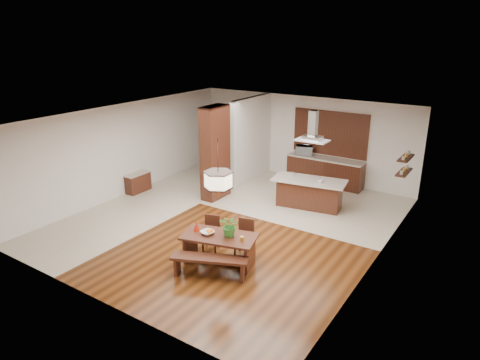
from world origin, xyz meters
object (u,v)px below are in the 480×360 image
Objects in this scene: foliage_plant at (230,226)px; island_cup at (321,181)px; dining_chair_left at (211,234)px; range_hood at (313,126)px; dining_table at (219,243)px; hallway_console at (138,183)px; microwave at (304,150)px; pendant_lantern at (218,169)px; fruit_bowl at (208,232)px; kitchen_island at (309,193)px; dining_chair_right at (244,238)px; dining_bench at (210,267)px.

foliage_plant reaches higher than island_cup.
dining_chair_left is at bearing -108.63° from island_cup.
dining_table is at bearing -94.28° from range_hood.
dining_chair_left is 1.70× the size of foliage_plant.
hallway_console is 1.56× the size of microwave.
fruit_bowl is at bearing -162.16° from pendant_lantern.
dining_table is at bearing -103.64° from kitchen_island.
dining_chair_left is 0.97× the size of dining_chair_right.
kitchen_island is at bearing 77.55° from dining_chair_right.
fruit_bowl is at bearing 130.19° from dining_bench.
microwave reaches higher than dining_chair_left.
microwave is (-0.34, 5.82, 0.68)m from dining_chair_left.
foliage_plant is (0.07, 0.68, 0.71)m from dining_bench.
dining_bench is 0.98m from foliage_plant.
kitchen_island is at bearing 85.71° from pendant_lantern.
range_hood is (0.57, 4.20, 1.74)m from fruit_bowl.
range_hood reaches higher than dining_bench.
fruit_bowl is (4.63, -2.32, 0.41)m from hallway_console.
island_cup is at bearing 83.32° from dining_bench.
dining_chair_left is at bearing -109.64° from microwave.
dining_table is at bearing 17.84° from fruit_bowl.
kitchen_island is 2.02m from range_hood.
pendant_lantern is 10.46× the size of island_cup.
dining_bench is (5.05, -2.81, -0.08)m from hallway_console.
microwave reaches higher than dining_chair_right.
foliage_plant is (-0.04, -0.49, 0.50)m from dining_chair_right.
dining_table is at bearing 105.04° from dining_bench.
dining_table is 0.35m from fruit_bowl.
foliage_plant is at bearing -100.58° from kitchen_island.
dining_chair_right is 1.92m from pendant_lantern.
kitchen_island is at bearing 85.71° from dining_table.
dining_chair_right is at bearing 84.49° from dining_bench.
foliage_plant reaches higher than dining_chair_right.
pendant_lantern is (4.89, -2.24, 1.93)m from hallway_console.
island_cup is at bearing -77.68° from microwave.
island_cup is (0.54, 4.58, 0.69)m from dining_bench.
dining_table is 14.44× the size of island_cup.
range_hood is 1.59m from island_cup.
dining_chair_right is at bearing -101.52° from microwave.
kitchen_island is 0.62m from island_cup.
dining_table is at bearing 0.00° from pendant_lantern.
microwave reaches higher than foliage_plant.
foliage_plant is at bearing -102.83° from microwave.
dining_table is 0.66m from dining_chair_right.
hallway_console is at bearing 153.39° from fruit_bowl.
dining_chair_left is (4.36, -1.86, 0.11)m from hallway_console.
dining_table is 0.81× the size of kitchen_island.
fruit_bowl is 0.32× the size of range_hood.
island_cup is at bearing 80.20° from pendant_lantern.
dining_chair_right is (0.27, 0.59, -0.07)m from dining_table.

